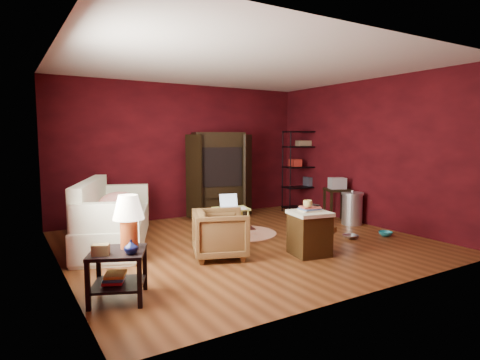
{
  "coord_description": "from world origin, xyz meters",
  "views": [
    {
      "loc": [
        -3.38,
        -5.37,
        1.68
      ],
      "look_at": [
        0.0,
        0.2,
        1.0
      ],
      "focal_mm": 30.0,
      "sensor_mm": 36.0,
      "label": 1
    }
  ],
  "objects_px": {
    "sofa": "(113,218)",
    "tv_armoire": "(219,173)",
    "wire_shelving": "(304,168)",
    "armchair": "(220,232)",
    "laptop_desk": "(231,211)",
    "side_table": "(123,237)",
    "hamper": "(309,232)"
  },
  "relations": [
    {
      "from": "side_table",
      "to": "wire_shelving",
      "type": "height_order",
      "value": "wire_shelving"
    },
    {
      "from": "laptop_desk",
      "to": "tv_armoire",
      "type": "distance_m",
      "value": 1.8
    },
    {
      "from": "armchair",
      "to": "hamper",
      "type": "height_order",
      "value": "armchair"
    },
    {
      "from": "tv_armoire",
      "to": "wire_shelving",
      "type": "distance_m",
      "value": 2.03
    },
    {
      "from": "side_table",
      "to": "wire_shelving",
      "type": "bearing_deg",
      "value": 30.8
    },
    {
      "from": "sofa",
      "to": "wire_shelving",
      "type": "bearing_deg",
      "value": -59.56
    },
    {
      "from": "tv_armoire",
      "to": "armchair",
      "type": "bearing_deg",
      "value": -102.93
    },
    {
      "from": "sofa",
      "to": "armchair",
      "type": "height_order",
      "value": "sofa"
    },
    {
      "from": "hamper",
      "to": "tv_armoire",
      "type": "height_order",
      "value": "tv_armoire"
    },
    {
      "from": "laptop_desk",
      "to": "wire_shelving",
      "type": "height_order",
      "value": "wire_shelving"
    },
    {
      "from": "armchair",
      "to": "laptop_desk",
      "type": "distance_m",
      "value": 1.2
    },
    {
      "from": "side_table",
      "to": "tv_armoire",
      "type": "distance_m",
      "value": 4.41
    },
    {
      "from": "tv_armoire",
      "to": "wire_shelving",
      "type": "height_order",
      "value": "wire_shelving"
    },
    {
      "from": "sofa",
      "to": "laptop_desk",
      "type": "bearing_deg",
      "value": -83.05
    },
    {
      "from": "side_table",
      "to": "armchair",
      "type": "bearing_deg",
      "value": 25.39
    },
    {
      "from": "armchair",
      "to": "side_table",
      "type": "bearing_deg",
      "value": 135.83
    },
    {
      "from": "sofa",
      "to": "hamper",
      "type": "bearing_deg",
      "value": -109.92
    },
    {
      "from": "sofa",
      "to": "armchair",
      "type": "distance_m",
      "value": 1.82
    },
    {
      "from": "wire_shelving",
      "to": "armchair",
      "type": "bearing_deg",
      "value": -137.2
    },
    {
      "from": "hamper",
      "to": "laptop_desk",
      "type": "distance_m",
      "value": 1.58
    },
    {
      "from": "hamper",
      "to": "tv_armoire",
      "type": "distance_m",
      "value": 3.19
    },
    {
      "from": "sofa",
      "to": "tv_armoire",
      "type": "height_order",
      "value": "tv_armoire"
    },
    {
      "from": "laptop_desk",
      "to": "armchair",
      "type": "bearing_deg",
      "value": -114.91
    },
    {
      "from": "side_table",
      "to": "wire_shelving",
      "type": "relative_size",
      "value": 0.59
    },
    {
      "from": "side_table",
      "to": "sofa",
      "type": "bearing_deg",
      "value": 79.3
    },
    {
      "from": "laptop_desk",
      "to": "tv_armoire",
      "type": "xyz_separation_m",
      "value": [
        0.64,
        1.61,
        0.49
      ]
    },
    {
      "from": "tv_armoire",
      "to": "wire_shelving",
      "type": "xyz_separation_m",
      "value": [
        2.0,
        -0.38,
        0.07
      ]
    },
    {
      "from": "sofa",
      "to": "wire_shelving",
      "type": "relative_size",
      "value": 1.23
    },
    {
      "from": "armchair",
      "to": "tv_armoire",
      "type": "height_order",
      "value": "tv_armoire"
    },
    {
      "from": "hamper",
      "to": "laptop_desk",
      "type": "relative_size",
      "value": 1.01
    },
    {
      "from": "hamper",
      "to": "wire_shelving",
      "type": "distance_m",
      "value": 3.58
    },
    {
      "from": "armchair",
      "to": "side_table",
      "type": "relative_size",
      "value": 0.68
    }
  ]
}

